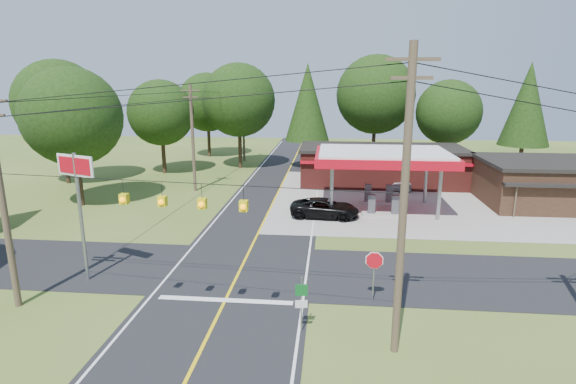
# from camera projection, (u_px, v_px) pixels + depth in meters

# --- Properties ---
(ground) EXTENTS (120.00, 120.00, 0.00)m
(ground) POSITION_uv_depth(u_px,v_px,m) (240.00, 270.00, 24.92)
(ground) COLOR #3F5C20
(ground) RESTS_ON ground
(main_highway) EXTENTS (8.00, 120.00, 0.02)m
(main_highway) POSITION_uv_depth(u_px,v_px,m) (240.00, 270.00, 24.92)
(main_highway) COLOR black
(main_highway) RESTS_ON ground
(cross_road) EXTENTS (70.00, 7.00, 0.02)m
(cross_road) POSITION_uv_depth(u_px,v_px,m) (240.00, 270.00, 24.92)
(cross_road) COLOR black
(cross_road) RESTS_ON ground
(lane_center_yellow) EXTENTS (0.15, 110.00, 0.00)m
(lane_center_yellow) POSITION_uv_depth(u_px,v_px,m) (240.00, 270.00, 24.92)
(lane_center_yellow) COLOR yellow
(lane_center_yellow) RESTS_ON main_highway
(gas_canopy) EXTENTS (10.60, 7.40, 4.88)m
(gas_canopy) POSITION_uv_depth(u_px,v_px,m) (383.00, 158.00, 35.63)
(gas_canopy) COLOR gray
(gas_canopy) RESTS_ON ground
(convenience_store) EXTENTS (16.40, 7.55, 3.80)m
(convenience_store) POSITION_uv_depth(u_px,v_px,m) (381.00, 165.00, 45.75)
(convenience_store) COLOR maroon
(convenience_store) RESTS_ON ground
(utility_pole_near_right) EXTENTS (1.80, 0.30, 11.50)m
(utility_pole_near_right) POSITION_uv_depth(u_px,v_px,m) (404.00, 203.00, 16.03)
(utility_pole_near_right) COLOR #473828
(utility_pole_near_right) RESTS_ON ground
(utility_pole_near_left) EXTENTS (1.80, 0.30, 10.00)m
(utility_pole_near_left) POSITION_uv_depth(u_px,v_px,m) (2.00, 198.00, 19.72)
(utility_pole_near_left) COLOR #473828
(utility_pole_near_left) RESTS_ON ground
(utility_pole_far_left) EXTENTS (1.80, 0.30, 10.00)m
(utility_pole_far_left) POSITION_uv_depth(u_px,v_px,m) (193.00, 136.00, 41.82)
(utility_pole_far_left) COLOR #473828
(utility_pole_far_left) RESTS_ON ground
(utility_pole_north) EXTENTS (0.30, 0.30, 9.50)m
(utility_pole_north) POSITION_uv_depth(u_px,v_px,m) (243.00, 125.00, 58.21)
(utility_pole_north) COLOR #473828
(utility_pole_north) RESTS_ON ground
(overhead_beacons) EXTENTS (17.04, 2.04, 1.03)m
(overhead_beacons) POSITION_uv_depth(u_px,v_px,m) (181.00, 185.00, 17.73)
(overhead_beacons) COLOR black
(overhead_beacons) RESTS_ON ground
(treeline_backdrop) EXTENTS (70.27, 51.59, 13.30)m
(treeline_backdrop) POSITION_uv_depth(u_px,v_px,m) (292.00, 108.00, 46.26)
(treeline_backdrop) COLOR #332316
(treeline_backdrop) RESTS_ON ground
(suv_car) EXTENTS (5.65, 5.65, 1.46)m
(suv_car) POSITION_uv_depth(u_px,v_px,m) (325.00, 208.00, 34.42)
(suv_car) COLOR black
(suv_car) RESTS_ON ground
(sedan_car) EXTENTS (5.38, 5.38, 1.53)m
(sedan_car) POSITION_uv_depth(u_px,v_px,m) (403.00, 180.00, 43.92)
(sedan_car) COLOR silver
(sedan_car) RESTS_ON ground
(big_stop_sign) EXTENTS (2.36, 1.01, 6.76)m
(big_stop_sign) POSITION_uv_depth(u_px,v_px,m) (77.00, 187.00, 22.50)
(big_stop_sign) COLOR gray
(big_stop_sign) RESTS_ON ground
(octagonal_stop_sign) EXTENTS (0.88, 0.10, 2.53)m
(octagonal_stop_sign) POSITION_uv_depth(u_px,v_px,m) (374.00, 264.00, 20.91)
(octagonal_stop_sign) COLOR gray
(octagonal_stop_sign) RESTS_ON ground
(route_sign_post) EXTENTS (0.51, 0.12, 2.49)m
(route_sign_post) POSITION_uv_depth(u_px,v_px,m) (301.00, 299.00, 18.39)
(route_sign_post) COLOR gray
(route_sign_post) RESTS_ON ground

